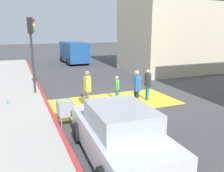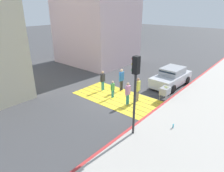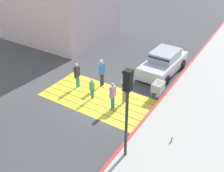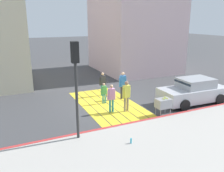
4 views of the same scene
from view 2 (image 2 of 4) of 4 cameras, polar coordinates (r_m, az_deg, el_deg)
The scene contains 14 objects.
ground_plane at distance 14.75m, azimuth 1.26°, elevation -3.33°, with size 120.00×120.00×0.00m, color #424244.
crosswalk_stripes at distance 14.75m, azimuth 1.26°, elevation -3.31°, with size 6.40×3.25×0.01m.
sidewalk_west at distance 12.41m, azimuth 22.05°, elevation -10.01°, with size 4.80×40.00×0.12m, color #ADA8A0.
curb_painted at distance 13.14m, azimuth 12.39°, elevation -6.93°, with size 0.16×40.00×0.13m, color #BC3333.
building_far_south at distance 24.11m, azimuth -4.53°, elevation 15.90°, with size 8.00×7.04×7.57m.
car_parked_near_curb at distance 17.50m, azimuth 16.81°, elevation 2.44°, with size 2.11×4.37×1.57m.
traffic_light_corner at distance 9.37m, azimuth 6.71°, elevation 1.43°, with size 0.39×0.28×4.24m.
tennis_ball_cart at distance 14.63m, azimuth 15.15°, elevation -1.36°, with size 0.56×0.80×1.02m.
water_bottle at distance 11.51m, azimuth 17.32°, elevation -10.99°, with size 0.07×0.07×0.22m, color #33A5BF.
pedestrian_adult_lead at distance 13.83m, azimuth 7.43°, elevation -0.59°, with size 0.26×0.52×1.78m.
pedestrian_adult_trailing at distance 13.38m, azimuth 4.60°, elevation -1.73°, with size 0.22×0.48×1.61m.
pedestrian_adult_side at distance 15.68m, azimuth -2.71°, elevation 1.98°, with size 0.23×0.48×1.63m.
pedestrian_teen_behind at distance 15.60m, azimuth 2.76°, elevation 2.28°, with size 0.24×0.53×1.81m.
pedestrian_child_with_racket at distance 14.45m, azimuth 0.22°, elevation -0.67°, with size 0.28×0.40×1.31m.
Camera 2 is at (-8.40, 10.36, 6.30)m, focal length 31.54 mm.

